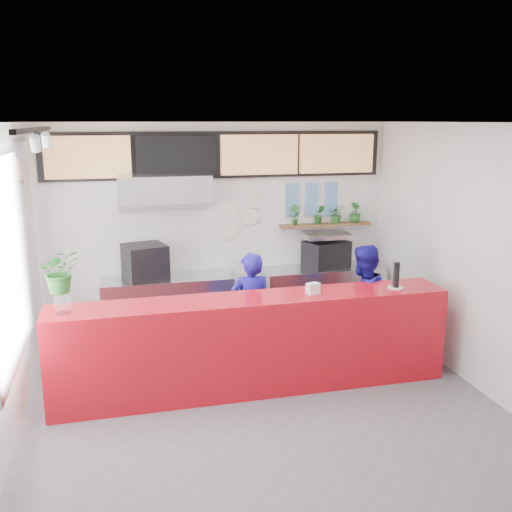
{
  "coord_description": "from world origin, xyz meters",
  "views": [
    {
      "loc": [
        -1.45,
        -5.48,
        3.02
      ],
      "look_at": [
        0.1,
        0.7,
        1.5
      ],
      "focal_mm": 40.0,
      "sensor_mm": 36.0,
      "label": 1
    }
  ],
  "objects_px": {
    "service_counter": "(254,344)",
    "panini_oven": "(145,262)",
    "espresso_machine": "(326,254)",
    "staff_center": "(251,311)",
    "staff_right": "(362,304)",
    "pepper_mill": "(396,275)"
  },
  "relations": [
    {
      "from": "panini_oven",
      "to": "pepper_mill",
      "type": "bearing_deg",
      "value": -47.56
    },
    {
      "from": "staff_right",
      "to": "pepper_mill",
      "type": "height_order",
      "value": "staff_right"
    },
    {
      "from": "service_counter",
      "to": "staff_center",
      "type": "height_order",
      "value": "staff_center"
    },
    {
      "from": "staff_right",
      "to": "pepper_mill",
      "type": "bearing_deg",
      "value": 83.2
    },
    {
      "from": "panini_oven",
      "to": "espresso_machine",
      "type": "xyz_separation_m",
      "value": [
        2.63,
        0.0,
        -0.04
      ]
    },
    {
      "from": "panini_oven",
      "to": "espresso_machine",
      "type": "distance_m",
      "value": 2.63
    },
    {
      "from": "service_counter",
      "to": "panini_oven",
      "type": "relative_size",
      "value": 8.47
    },
    {
      "from": "panini_oven",
      "to": "pepper_mill",
      "type": "xyz_separation_m",
      "value": [
        2.79,
        -1.85,
        0.13
      ]
    },
    {
      "from": "espresso_machine",
      "to": "pepper_mill",
      "type": "relative_size",
      "value": 2.04
    },
    {
      "from": "espresso_machine",
      "to": "staff_center",
      "type": "bearing_deg",
      "value": -157.57
    },
    {
      "from": "panini_oven",
      "to": "pepper_mill",
      "type": "distance_m",
      "value": 3.35
    },
    {
      "from": "pepper_mill",
      "to": "staff_right",
      "type": "bearing_deg",
      "value": 108.73
    },
    {
      "from": "staff_right",
      "to": "pepper_mill",
      "type": "xyz_separation_m",
      "value": [
        0.18,
        -0.52,
        0.51
      ]
    },
    {
      "from": "staff_center",
      "to": "staff_right",
      "type": "bearing_deg",
      "value": 174.83
    },
    {
      "from": "espresso_machine",
      "to": "pepper_mill",
      "type": "bearing_deg",
      "value": -102.34
    },
    {
      "from": "espresso_machine",
      "to": "staff_right",
      "type": "relative_size",
      "value": 0.4
    },
    {
      "from": "staff_center",
      "to": "staff_right",
      "type": "distance_m",
      "value": 1.43
    },
    {
      "from": "staff_right",
      "to": "staff_center",
      "type": "bearing_deg",
      "value": -31.29
    },
    {
      "from": "espresso_machine",
      "to": "staff_right",
      "type": "bearing_deg",
      "value": -107.97
    },
    {
      "from": "espresso_machine",
      "to": "staff_right",
      "type": "xyz_separation_m",
      "value": [
        -0.02,
        -1.33,
        -0.34
      ]
    },
    {
      "from": "service_counter",
      "to": "panini_oven",
      "type": "distance_m",
      "value": 2.18
    },
    {
      "from": "staff_center",
      "to": "staff_right",
      "type": "xyz_separation_m",
      "value": [
        1.42,
        -0.14,
        0.02
      ]
    }
  ]
}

